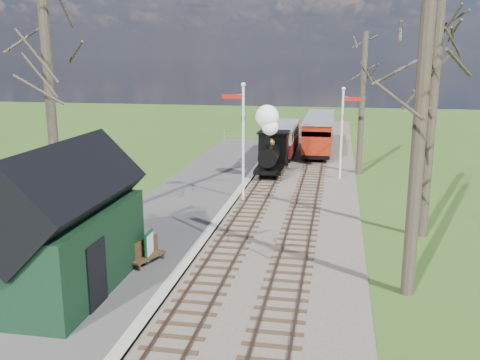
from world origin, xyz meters
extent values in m
ellipsoid|color=#385B23|center=(-25.00, 60.00, -14.76)|extent=(57.60, 36.00, 16.20)
ellipsoid|color=#385B23|center=(10.00, 65.00, -18.04)|extent=(70.40, 44.00, 19.80)
ellipsoid|color=#385B23|center=(-8.00, 70.00, -16.40)|extent=(64.00, 40.00, 18.00)
cube|color=brown|center=(1.30, 22.00, 0.05)|extent=(8.00, 60.00, 0.10)
cube|color=brown|center=(-0.50, 22.00, 0.14)|extent=(0.07, 60.00, 0.12)
cube|color=brown|center=(0.50, 22.00, 0.14)|extent=(0.07, 60.00, 0.12)
cube|color=#38281C|center=(0.00, 22.00, 0.10)|extent=(1.60, 60.00, 0.09)
cube|color=brown|center=(2.10, 22.00, 0.14)|extent=(0.07, 60.00, 0.12)
cube|color=brown|center=(3.10, 22.00, 0.14)|extent=(0.07, 60.00, 0.12)
cube|color=#38281C|center=(2.60, 22.00, 0.10)|extent=(1.60, 60.00, 0.09)
cube|color=#474442|center=(-3.50, 14.00, 0.10)|extent=(5.00, 44.00, 0.20)
cube|color=#B2AD9E|center=(-1.20, 14.00, 0.10)|extent=(0.40, 44.00, 0.21)
cube|color=black|center=(-4.30, 4.00, 1.50)|extent=(3.00, 6.00, 2.60)
cube|color=black|center=(-4.30, 4.00, 3.35)|extent=(3.25, 6.30, 3.25)
cube|color=black|center=(-2.78, 3.00, 1.20)|extent=(0.06, 1.20, 2.00)
cylinder|color=silver|center=(-0.70, 16.00, 3.00)|extent=(0.14, 0.14, 6.00)
sphere|color=silver|center=(-0.70, 16.00, 6.10)|extent=(0.24, 0.24, 0.24)
cube|color=#B7140F|center=(-1.25, 16.00, 5.50)|extent=(1.10, 0.08, 0.22)
cube|color=black|center=(-0.70, 16.00, 4.40)|extent=(0.18, 0.06, 0.30)
cylinder|color=silver|center=(4.30, 22.00, 2.75)|extent=(0.14, 0.14, 5.50)
sphere|color=silver|center=(4.30, 22.00, 5.60)|extent=(0.24, 0.24, 0.24)
cube|color=#B7140F|center=(4.85, 22.00, 5.00)|extent=(1.10, 0.08, 0.22)
cube|color=black|center=(4.30, 22.00, 3.90)|extent=(0.18, 0.06, 0.30)
cylinder|color=#382D23|center=(-7.30, 9.00, 5.50)|extent=(0.41, 0.41, 11.00)
cylinder|color=#382D23|center=(6.50, 6.00, 6.00)|extent=(0.42, 0.42, 12.00)
cylinder|color=#382D23|center=(7.80, 12.00, 5.00)|extent=(0.40, 0.40, 10.00)
cylinder|color=#382D23|center=(5.50, 24.00, 4.50)|extent=(0.39, 0.39, 9.00)
cube|color=slate|center=(0.30, 36.00, 0.75)|extent=(12.60, 0.02, 0.01)
cube|color=slate|center=(0.30, 36.00, 0.45)|extent=(12.60, 0.02, 0.02)
cylinder|color=slate|center=(0.30, 36.00, 0.50)|extent=(0.08, 0.08, 1.00)
cube|color=black|center=(0.00, 22.21, 0.65)|extent=(1.70, 4.00, 0.25)
cylinder|color=black|center=(0.00, 21.61, 1.55)|extent=(1.10, 2.60, 1.10)
cube|color=black|center=(0.00, 23.41, 1.65)|extent=(1.80, 1.60, 2.00)
cylinder|color=black|center=(0.00, 20.61, 2.45)|extent=(0.28, 0.28, 0.80)
sphere|color=#B68035|center=(0.00, 21.91, 2.25)|extent=(0.52, 0.52, 0.52)
sphere|color=white|center=(0.10, 20.61, 3.40)|extent=(1.00, 1.00, 1.00)
sphere|color=white|center=(-0.10, 20.71, 4.00)|extent=(1.40, 1.40, 1.40)
cylinder|color=black|center=(-0.50, 21.01, 0.52)|extent=(0.10, 0.64, 0.64)
cylinder|color=black|center=(0.50, 21.01, 0.52)|extent=(0.10, 0.64, 0.64)
cube|color=black|center=(0.00, 28.21, 0.55)|extent=(1.90, 6.99, 0.30)
cube|color=#581414|center=(0.00, 28.21, 1.15)|extent=(2.00, 6.99, 0.90)
cube|color=beige|center=(0.00, 28.21, 2.05)|extent=(2.00, 6.99, 0.90)
cube|color=slate|center=(0.00, 28.21, 2.55)|extent=(2.10, 7.19, 0.12)
cube|color=black|center=(2.60, 29.06, 0.56)|extent=(1.98, 5.20, 0.31)
cube|color=maroon|center=(2.60, 29.06, 1.19)|extent=(2.08, 5.20, 0.94)
cube|color=beige|center=(2.60, 29.06, 2.12)|extent=(2.08, 5.20, 0.94)
cube|color=slate|center=(2.60, 29.06, 2.64)|extent=(2.18, 5.41, 0.12)
cube|color=black|center=(2.60, 34.56, 0.56)|extent=(1.98, 5.20, 0.31)
cube|color=maroon|center=(2.60, 34.56, 1.19)|extent=(2.08, 5.20, 0.94)
cube|color=beige|center=(2.60, 34.56, 2.12)|extent=(2.08, 5.20, 0.94)
cube|color=slate|center=(2.60, 34.56, 2.64)|extent=(2.18, 5.41, 0.12)
cube|color=#0F462C|center=(-2.50, 6.65, 0.77)|extent=(0.11, 0.78, 1.14)
cube|color=silver|center=(-2.45, 6.65, 0.77)|extent=(0.04, 0.67, 0.93)
cube|color=#3F2B16|center=(-2.47, 6.43, 0.45)|extent=(0.95, 1.59, 0.07)
cube|color=#3F2B16|center=(-2.66, 6.50, 0.75)|extent=(0.59, 1.45, 0.66)
cube|color=#3F2B16|center=(-2.31, 5.77, 0.31)|extent=(0.07, 0.07, 0.22)
cube|color=#3F2B16|center=(-2.64, 7.09, 0.31)|extent=(0.07, 0.07, 0.22)
imported|color=black|center=(-3.05, 3.86, 0.93)|extent=(0.39, 0.56, 1.47)
camera|label=1|loc=(4.08, -10.77, 7.55)|focal=40.00mm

